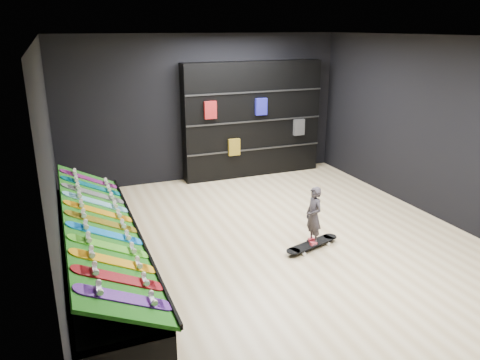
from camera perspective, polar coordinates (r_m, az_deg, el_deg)
name	(u,v)px	position (r m, az deg, el deg)	size (l,w,h in m)	color
floor	(275,242)	(7.20, 4.33, -7.58)	(6.00, 7.00, 0.01)	beige
ceiling	(281,36)	(6.48, 4.99, 17.04)	(6.00, 7.00, 0.01)	white
wall_back	(204,108)	(9.87, -4.45, 8.71)	(6.00, 0.02, 3.00)	black
wall_left	(52,169)	(6.02, -21.92, 1.20)	(0.02, 7.00, 3.00)	black
wall_right	(442,130)	(8.42, 23.36, 5.61)	(0.02, 7.00, 3.00)	black
display_rack	(101,257)	(6.48, -16.60, -8.95)	(0.90, 4.50, 0.50)	black
turf_ramp	(102,224)	(6.29, -16.53, -5.15)	(1.00, 4.50, 0.04)	#14580D
back_shelving	(252,120)	(10.11, 1.53, 7.37)	(3.05, 0.36, 2.44)	black
floor_skateboard	(312,246)	(7.05, 8.78, -7.94)	(0.98, 0.22, 0.09)	black
child	(313,227)	(6.92, 8.91, -5.65)	(0.20, 0.14, 0.52)	black
display_board_0	(125,298)	(4.59, -13.86, -13.75)	(0.98, 0.22, 0.09)	purple
display_board_1	(119,278)	(4.92, -14.53, -11.50)	(0.98, 0.22, 0.09)	red
display_board_2	(114,261)	(5.25, -15.10, -9.53)	(0.98, 0.22, 0.09)	yellow
display_board_3	(110,246)	(5.59, -15.61, -7.80)	(0.98, 0.22, 0.09)	green
display_board_4	(106,233)	(5.94, -16.05, -6.27)	(0.98, 0.22, 0.09)	blue
display_board_5	(102,222)	(6.29, -16.44, -4.91)	(0.98, 0.22, 0.09)	yellow
display_board_6	(99,211)	(6.64, -16.78, -3.69)	(0.98, 0.22, 0.09)	orange
display_board_7	(96,202)	(6.99, -17.10, -2.59)	(0.98, 0.22, 0.09)	#0CB2E5
display_board_8	(94,194)	(7.35, -17.38, -1.60)	(0.98, 0.22, 0.09)	black
display_board_9	(92,186)	(7.71, -17.63, -0.70)	(0.98, 0.22, 0.09)	#0C8C99
display_board_10	(90,179)	(8.07, -17.86, 0.12)	(0.98, 0.22, 0.09)	#2626BF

